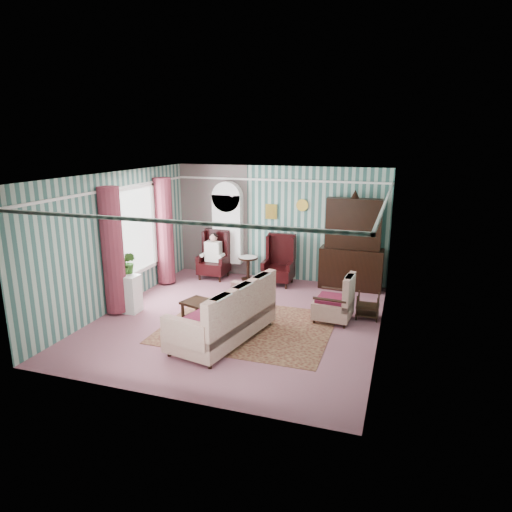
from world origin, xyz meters
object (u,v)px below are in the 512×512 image
(bookcase, at_px, (228,234))
(wingback_left, at_px, (213,255))
(seated_woman, at_px, (214,256))
(floral_armchair, at_px, (333,297))
(sofa, at_px, (223,313))
(nest_table, at_px, (368,306))
(dresser_hutch, at_px, (352,241))
(round_side_table, at_px, (248,268))
(plant_stand, at_px, (127,293))
(coffee_table, at_px, (205,313))
(wingback_right, at_px, (278,260))

(bookcase, height_order, wingback_left, bookcase)
(seated_woman, relative_size, floral_armchair, 1.16)
(seated_woman, relative_size, sofa, 0.52)
(nest_table, bearing_deg, bookcase, 153.08)
(dresser_hutch, bearing_deg, sofa, -116.63)
(wingback_left, xyz_separation_m, sofa, (1.66, -3.41, -0.12))
(round_side_table, height_order, plant_stand, plant_stand)
(seated_woman, bearing_deg, coffee_table, -70.07)
(bookcase, xyz_separation_m, round_side_table, (0.65, -0.24, -0.82))
(coffee_table, bearing_deg, round_side_table, 92.48)
(wingback_right, height_order, sofa, wingback_right)
(round_side_table, height_order, coffee_table, round_side_table)
(wingback_left, distance_m, floral_armchair, 3.90)
(floral_armchair, relative_size, coffee_table, 1.15)
(floral_armchair, height_order, coffee_table, floral_armchair)
(wingback_right, distance_m, floral_armchair, 2.52)
(seated_woman, distance_m, plant_stand, 2.87)
(wingback_right, distance_m, round_side_table, 0.92)
(bookcase, bearing_deg, wingback_left, -122.66)
(dresser_hutch, distance_m, sofa, 4.17)
(wingback_right, bearing_deg, bookcase, 165.43)
(dresser_hutch, xyz_separation_m, wingback_left, (-3.50, -0.27, -0.55))
(nest_table, bearing_deg, floral_armchair, -152.95)
(round_side_table, xyz_separation_m, coffee_table, (0.13, -2.99, -0.08))
(seated_woman, xyz_separation_m, floral_armchair, (3.41, -1.88, -0.08))
(dresser_hutch, bearing_deg, plant_stand, -144.92)
(bookcase, bearing_deg, dresser_hutch, -2.11)
(seated_woman, height_order, sofa, seated_woman)
(wingback_left, height_order, round_side_table, wingback_left)
(bookcase, bearing_deg, coffee_table, -76.43)
(dresser_hutch, height_order, wingback_left, dresser_hutch)
(round_side_table, relative_size, sofa, 0.26)
(sofa, bearing_deg, plant_stand, 86.77)
(seated_woman, xyz_separation_m, coffee_table, (1.03, -2.84, -0.37))
(bookcase, relative_size, seated_woman, 1.90)
(wingback_right, bearing_deg, floral_armchair, -48.54)
(bookcase, distance_m, dresser_hutch, 3.25)
(dresser_hutch, relative_size, seated_woman, 2.00)
(wingback_right, xyz_separation_m, floral_armchair, (1.66, -1.88, -0.12))
(nest_table, bearing_deg, plant_stand, -166.16)
(wingback_right, relative_size, floral_armchair, 1.23)
(wingback_left, xyz_separation_m, round_side_table, (0.90, 0.15, -0.33))
(wingback_right, height_order, coffee_table, wingback_right)
(dresser_hutch, xyz_separation_m, round_side_table, (-2.60, -0.12, -0.88))
(wingback_right, xyz_separation_m, coffee_table, (-0.72, -2.84, -0.41))
(wingback_right, relative_size, plant_stand, 1.56)
(wingback_right, relative_size, coffee_table, 1.41)
(bookcase, height_order, round_side_table, bookcase)
(dresser_hutch, bearing_deg, wingback_left, -175.59)
(nest_table, height_order, coffee_table, nest_table)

